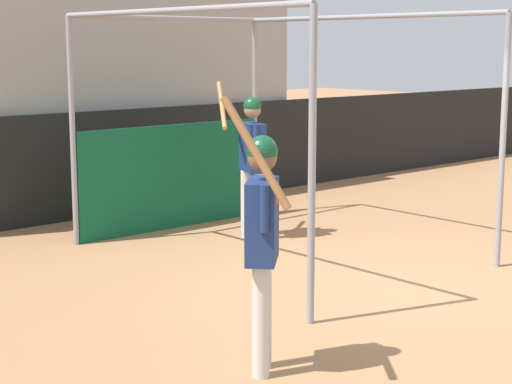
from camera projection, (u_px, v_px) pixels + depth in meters
The scene contains 6 objects.
ground_plane at pixel (411, 289), 8.92m from camera, with size 60.00×60.00×0.00m, color #A8754C.
outfield_wall at pixel (120, 162), 12.85m from camera, with size 24.00×0.12×1.56m.
bleacher_section at pixel (50, 87), 14.19m from camera, with size 7.05×4.00×3.64m.
batting_cage at pixel (209, 138), 11.07m from camera, with size 3.11×4.26×2.90m.
player_batter at pixel (252, 152), 11.08m from camera, with size 0.63×1.01×2.03m.
player_waiting at pixel (262, 230), 6.45m from camera, with size 0.65×0.76×2.16m.
Camera 1 is at (-6.95, -5.36, 2.51)m, focal length 60.00 mm.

